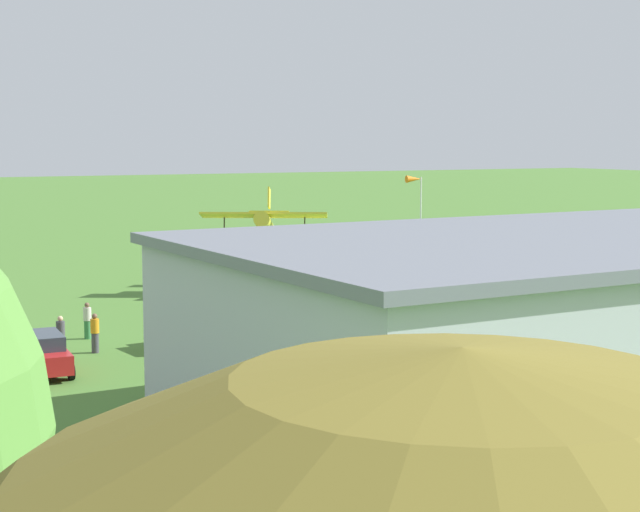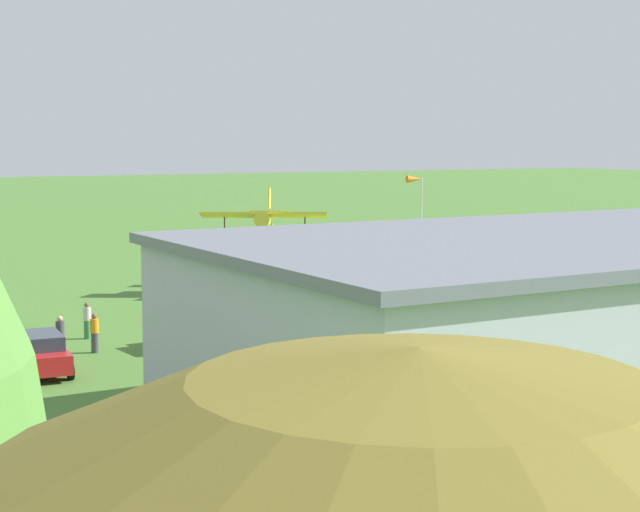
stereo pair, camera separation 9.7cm
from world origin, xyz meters
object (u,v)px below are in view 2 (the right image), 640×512
Objects in this scene: windsock at (415,185)px; person_near_hangar_door at (272,313)px; car_blue at (579,295)px; biplane at (266,227)px; person_watching_takeoff at (475,291)px; car_yellow at (195,330)px; hangar at (610,319)px; person_by_parked_cars at (95,333)px; person_walking_on_apron at (60,336)px; person_beside_truck at (87,321)px; car_red at (40,353)px.

person_near_hangar_door is at bearing 45.44° from windsock.
car_blue is 27.70m from windsock.
biplane is 4.41× the size of person_watching_takeoff.
biplane reaches higher than car_yellow.
hangar is 17.13× the size of person_by_parked_cars.
person_near_hangar_door is 0.25× the size of windsock.
windsock is at bearing -143.57° from person_walking_on_apron.
biplane is at bearing -124.34° from car_yellow.
windsock is at bearing -147.18° from biplane.
person_beside_truck is (13.87, 10.29, -3.13)m from biplane.
hangar reaches higher than person_beside_truck.
person_by_parked_cars reaches higher than car_yellow.
car_blue is 26.66m from person_beside_truck.
hangar reaches higher than person_walking_on_apron.
person_beside_truck is (-0.52, -3.31, -0.01)m from person_by_parked_cars.
car_red is at bearing 45.21° from person_by_parked_cars.
windsock is at bearing -142.20° from person_by_parked_cars.
windsock reaches higher than person_walking_on_apron.
hangar reaches higher than car_red.
windsock reaches higher than hangar.
biplane reaches higher than car_blue.
person_watching_takeoff is (-25.29, -5.52, 0.04)m from car_red.
car_blue is at bearing 177.95° from person_by_parked_cars.
biplane is at bearing -54.68° from person_watching_takeoff.
car_blue is at bearing 170.78° from person_beside_truck.
person_near_hangar_door is at bearing -151.08° from car_yellow.
car_blue is 2.48× the size of person_watching_takeoff.
car_red is at bearing 38.49° from windsock.
car_blue is 5.71m from person_watching_takeoff.
car_blue is at bearing 143.03° from person_watching_takeoff.
car_blue is 2.52× the size of person_by_parked_cars.
person_by_parked_cars is (-3.02, -3.04, 0.02)m from car_red.
windsock is at bearing -114.90° from person_watching_takeoff.
biplane reaches higher than hangar.
person_walking_on_apron is at bearing -2.26° from car_blue.
person_watching_takeoff is at bearing -167.69° from car_red.
car_blue is at bearing 130.53° from biplane.
person_by_parked_cars is (14.39, 13.60, -3.12)m from biplane.
person_walking_on_apron is at bearing 36.43° from windsock.
car_red is at bearing 43.70° from biplane.
biplane is 4.91× the size of person_near_hangar_door.
person_walking_on_apron is (28.30, -1.12, 0.04)m from car_blue.
car_yellow is 5.88m from person_walking_on_apron.
person_watching_takeoff is 1.02× the size of person_walking_on_apron.
biplane reaches higher than person_walking_on_apron.
person_watching_takeoff is 25.95m from windsock.
person_by_parked_cars is at bearing -51.53° from hangar.
person_beside_truck reaches higher than car_yellow.
car_blue is 17.69m from person_near_hangar_door.
person_by_parked_cars is at bearing 173.88° from person_walking_on_apron.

